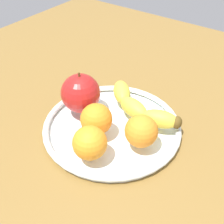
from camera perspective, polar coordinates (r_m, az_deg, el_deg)
ground_plane at (r=61.73cm, az=0.00°, el=-4.89°), size 124.58×124.58×4.00cm
fruit_bowl at (r=59.74cm, az=0.00°, el=-2.88°), size 28.45×28.45×1.80cm
banana at (r=60.76cm, az=5.41°, el=1.12°), size 19.89×10.09×3.67cm
apple at (r=60.70cm, az=-6.17°, el=3.77°), size 8.34×8.34×9.14cm
orange_front_right at (r=55.42cm, az=-3.13°, el=-1.42°), size 6.26×6.26×6.26cm
orange_front_left at (r=50.80cm, az=-4.43°, el=-6.15°), size 6.26×6.26×6.26cm
orange_center at (r=53.13cm, az=5.82°, el=-3.78°), size 6.23×6.23×6.23cm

